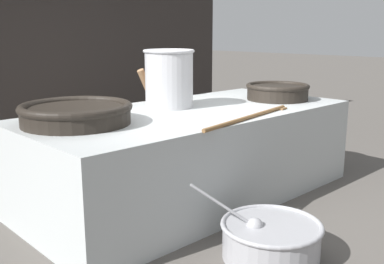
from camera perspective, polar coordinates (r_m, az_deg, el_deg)
ground_plane at (r=5.25m, az=-0.00°, el=-8.03°), size 60.00×60.00×0.00m
back_wall at (r=7.44m, az=-17.00°, el=13.12°), size 6.80×0.24×3.97m
hearth_platform at (r=5.10m, az=-0.00°, el=-2.75°), size 3.80×1.75×1.00m
giant_wok_near at (r=4.34m, az=-14.51°, el=2.38°), size 1.05×1.05×0.20m
giant_wok_far at (r=5.84m, az=10.80°, el=5.13°), size 0.80×0.80×0.20m
stock_pot at (r=5.14m, az=-2.94°, el=6.90°), size 0.58×0.58×0.66m
stirring_paddle at (r=4.55m, az=7.61°, el=1.99°), size 1.56×0.34×0.04m
cook at (r=6.23m, az=-3.67°, el=3.58°), size 0.39×0.60×1.62m
prep_bowl_vegetables at (r=3.90m, az=9.97°, el=-13.13°), size 0.95×0.88×0.67m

